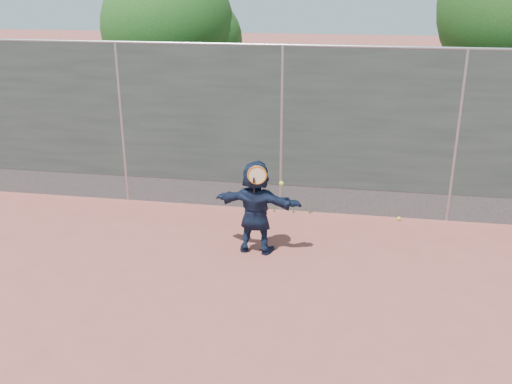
# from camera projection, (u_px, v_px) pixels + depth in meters

# --- Properties ---
(ground) EXTENTS (80.00, 80.00, 0.00)m
(ground) POSITION_uv_depth(u_px,v_px,m) (245.00, 309.00, 7.45)
(ground) COLOR #9E4C42
(ground) RESTS_ON ground
(player) EXTENTS (1.42, 0.58, 1.49)m
(player) POSITION_uv_depth(u_px,v_px,m) (256.00, 207.00, 8.80)
(player) COLOR #15203B
(player) RESTS_ON ground
(ball_ground) EXTENTS (0.07, 0.07, 0.07)m
(ball_ground) POSITION_uv_depth(u_px,v_px,m) (399.00, 219.00, 10.18)
(ball_ground) COLOR #C2E232
(ball_ground) RESTS_ON ground
(fence) EXTENTS (20.00, 0.06, 3.03)m
(fence) POSITION_uv_depth(u_px,v_px,m) (282.00, 127.00, 10.12)
(fence) COLOR #38423D
(fence) RESTS_ON ground
(swing_action) EXTENTS (0.54, 0.15, 0.51)m
(swing_action) POSITION_uv_depth(u_px,v_px,m) (259.00, 177.00, 8.41)
(swing_action) COLOR #C26012
(swing_action) RESTS_ON ground
(tree_left) EXTENTS (3.15, 3.00, 4.53)m
(tree_left) POSITION_uv_depth(u_px,v_px,m) (175.00, 31.00, 12.91)
(tree_left) COLOR #382314
(tree_left) RESTS_ON ground
(weed_clump) EXTENTS (0.68, 0.07, 0.30)m
(weed_clump) POSITION_uv_depth(u_px,v_px,m) (295.00, 206.00, 10.47)
(weed_clump) COLOR #387226
(weed_clump) RESTS_ON ground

